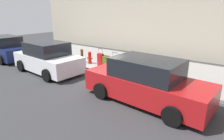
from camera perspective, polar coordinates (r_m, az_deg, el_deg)
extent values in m
plane|color=#333335|center=(10.81, -5.03, -0.65)|extent=(40.00, 40.00, 0.00)
cube|color=gray|center=(12.67, 2.55, 2.42)|extent=(18.00, 5.00, 0.14)
cube|color=#59601E|center=(9.48, 15.63, -0.87)|extent=(0.36, 0.26, 0.65)
cube|color=black|center=(9.48, 15.63, -0.87)|extent=(0.36, 0.06, 0.67)
cylinder|color=gray|center=(9.31, 16.65, 1.42)|extent=(0.02, 0.02, 0.19)
cylinder|color=gray|center=(9.42, 15.03, 1.73)|extent=(0.02, 0.02, 0.19)
cylinder|color=black|center=(9.34, 15.88, 2.13)|extent=(0.29, 0.03, 0.02)
cylinder|color=black|center=(9.52, 16.30, -2.79)|extent=(0.04, 0.02, 0.04)
cylinder|color=black|center=(9.64, 14.67, -2.42)|extent=(0.04, 0.02, 0.04)
cube|color=red|center=(9.54, 12.81, -0.92)|extent=(0.40, 0.22, 0.53)
cube|color=black|center=(9.54, 12.81, -0.92)|extent=(0.40, 0.04, 0.54)
cylinder|color=gray|center=(9.40, 13.85, 0.54)|extent=(0.02, 0.02, 0.04)
cylinder|color=gray|center=(9.53, 12.01, 0.90)|extent=(0.02, 0.02, 0.04)
cylinder|color=black|center=(9.45, 12.93, 0.84)|extent=(0.34, 0.02, 0.02)
cylinder|color=black|center=(9.55, 13.65, -2.51)|extent=(0.04, 0.02, 0.04)
cylinder|color=black|center=(9.69, 11.79, -2.10)|extent=(0.04, 0.02, 0.04)
cube|color=#0F606B|center=(9.76, 10.43, -0.27)|extent=(0.40, 0.24, 0.56)
cube|color=black|center=(9.76, 10.43, -0.27)|extent=(0.40, 0.06, 0.57)
cylinder|color=gray|center=(9.60, 11.37, 1.25)|extent=(0.02, 0.02, 0.04)
cylinder|color=gray|center=(9.75, 9.70, 1.61)|extent=(0.02, 0.02, 0.04)
cylinder|color=black|center=(9.67, 10.53, 1.55)|extent=(0.33, 0.04, 0.02)
cylinder|color=black|center=(9.76, 11.20, -1.92)|extent=(0.05, 0.02, 0.04)
cylinder|color=black|center=(9.92, 9.51, -1.51)|extent=(0.05, 0.02, 0.04)
cube|color=navy|center=(9.99, 8.18, 0.56)|extent=(0.42, 0.25, 0.66)
cube|color=black|center=(9.99, 8.18, 0.56)|extent=(0.41, 0.07, 0.67)
cylinder|color=gray|center=(9.80, 9.13, 2.73)|extent=(0.02, 0.02, 0.18)
cylinder|color=gray|center=(9.97, 7.46, 3.06)|extent=(0.02, 0.02, 0.18)
cylinder|color=black|center=(9.86, 8.31, 3.41)|extent=(0.34, 0.05, 0.02)
cylinder|color=black|center=(10.00, 8.95, -1.33)|extent=(0.05, 0.02, 0.04)
cylinder|color=black|center=(10.18, 7.28, -0.92)|extent=(0.05, 0.02, 0.04)
cube|color=black|center=(10.23, 5.67, 1.32)|extent=(0.49, 0.22, 0.76)
cube|color=black|center=(10.23, 5.67, 1.32)|extent=(0.49, 0.04, 0.77)
cylinder|color=gray|center=(10.00, 6.79, 3.97)|extent=(0.02, 0.02, 0.28)
cylinder|color=gray|center=(10.21, 4.75, 4.32)|extent=(0.02, 0.02, 0.28)
cylinder|color=black|center=(10.07, 5.78, 4.93)|extent=(0.42, 0.03, 0.02)
cylinder|color=black|center=(10.23, 6.65, -0.80)|extent=(0.04, 0.02, 0.04)
cylinder|color=black|center=(10.45, 4.61, -0.35)|extent=(0.04, 0.02, 0.04)
cube|color=#9EA0A8|center=(10.53, 3.07, 1.33)|extent=(0.48, 0.27, 0.57)
cube|color=black|center=(10.53, 3.07, 1.33)|extent=(0.48, 0.07, 0.59)
cylinder|color=gray|center=(10.33, 4.08, 3.33)|extent=(0.02, 0.02, 0.24)
cylinder|color=gray|center=(10.53, 2.14, 3.63)|extent=(0.02, 0.02, 0.24)
cylinder|color=black|center=(10.40, 3.11, 4.12)|extent=(0.41, 0.05, 0.02)
cylinder|color=black|center=(10.51, 4.03, -0.23)|extent=(0.05, 0.02, 0.04)
cylinder|color=black|center=(10.71, 2.08, 0.14)|extent=(0.05, 0.02, 0.04)
cube|color=maroon|center=(10.86, 0.92, 2.12)|extent=(0.45, 0.24, 0.67)
cube|color=black|center=(10.86, 0.92, 2.12)|extent=(0.45, 0.05, 0.69)
cylinder|color=gray|center=(10.63, 1.74, 4.37)|extent=(0.02, 0.02, 0.26)
cylinder|color=gray|center=(10.86, 0.14, 4.65)|extent=(0.02, 0.02, 0.26)
cylinder|color=black|center=(10.72, 0.94, 5.18)|extent=(0.38, 0.03, 0.02)
cylinder|color=black|center=(10.83, 1.73, 0.34)|extent=(0.04, 0.02, 0.04)
cylinder|color=black|center=(11.06, 0.12, 0.71)|extent=(0.04, 0.02, 0.04)
cube|color=#59601E|center=(11.11, -1.54, 2.44)|extent=(0.50, 0.27, 0.66)
cube|color=black|center=(11.11, -1.54, 2.44)|extent=(0.49, 0.08, 0.67)
cylinder|color=gray|center=(10.91, -0.64, 4.06)|extent=(0.02, 0.02, 0.04)
cylinder|color=gray|center=(11.15, -2.45, 4.33)|extent=(0.02, 0.02, 0.04)
cylinder|color=black|center=(11.03, -1.56, 4.30)|extent=(0.42, 0.05, 0.02)
cylinder|color=black|center=(11.08, -0.61, 0.74)|extent=(0.05, 0.02, 0.04)
cylinder|color=black|center=(11.32, -2.42, 1.08)|extent=(0.05, 0.02, 0.04)
cube|color=red|center=(11.43, -3.42, 3.07)|extent=(0.36, 0.22, 0.75)
cube|color=black|center=(11.43, -3.42, 3.07)|extent=(0.37, 0.04, 0.77)
cylinder|color=gray|center=(11.21, -2.89, 5.52)|extent=(0.02, 0.02, 0.28)
cylinder|color=gray|center=(11.41, -4.04, 5.70)|extent=(0.02, 0.02, 0.28)
cylinder|color=black|center=(11.28, -3.48, 6.31)|extent=(0.30, 0.03, 0.02)
cylinder|color=black|center=(11.42, -2.80, 1.22)|extent=(0.04, 0.02, 0.04)
cylinder|color=black|center=(11.62, -3.97, 1.48)|extent=(0.04, 0.02, 0.04)
cylinder|color=red|center=(12.02, -6.63, 3.36)|extent=(0.20, 0.20, 0.62)
sphere|color=red|center=(11.94, -6.69, 5.03)|extent=(0.21, 0.21, 0.21)
cylinder|color=red|center=(12.11, -7.15, 3.60)|extent=(0.09, 0.10, 0.09)
cylinder|color=red|center=(11.91, -6.11, 3.40)|extent=(0.09, 0.10, 0.09)
cylinder|color=brown|center=(12.25, -8.92, 4.13)|extent=(0.17, 0.17, 0.87)
cube|color=#AD1619|center=(7.29, 9.97, -4.97)|extent=(4.76, 2.01, 0.82)
cube|color=black|center=(7.05, 10.28, 0.69)|extent=(2.51, 1.76, 0.67)
cylinder|color=black|center=(7.52, -3.32, -6.22)|extent=(0.65, 0.25, 0.64)
cylinder|color=black|center=(8.82, 4.73, -2.63)|extent=(0.65, 0.25, 0.64)
cylinder|color=black|center=(6.11, 17.47, -12.94)|extent=(0.65, 0.25, 0.64)
cylinder|color=black|center=(7.66, 22.84, -7.20)|extent=(0.65, 0.25, 0.64)
cube|color=silver|center=(11.25, -18.53, 2.35)|extent=(4.32, 2.01, 0.83)
cube|color=black|center=(11.09, -18.90, 6.13)|extent=(2.28, 1.77, 0.68)
cylinder|color=black|center=(12.04, -25.43, 1.15)|extent=(0.65, 0.25, 0.64)
cylinder|color=black|center=(12.86, -18.10, 2.94)|extent=(0.65, 0.25, 0.64)
cylinder|color=black|center=(9.78, -18.79, -1.51)|extent=(0.65, 0.25, 0.64)
cylinder|color=black|center=(10.79, -10.54, 0.85)|extent=(0.65, 0.25, 0.64)
cube|color=#141E4C|center=(15.57, -29.15, 4.95)|extent=(4.38, 1.84, 0.80)
cube|color=black|center=(15.46, -29.54, 7.57)|extent=(2.29, 1.67, 0.65)
cylinder|color=black|center=(17.18, -28.11, 5.20)|extent=(0.64, 0.23, 0.64)
cylinder|color=black|center=(14.07, -30.11, 2.62)|extent=(0.64, 0.23, 0.64)
cylinder|color=black|center=(14.79, -23.77, 4.11)|extent=(0.64, 0.23, 0.64)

